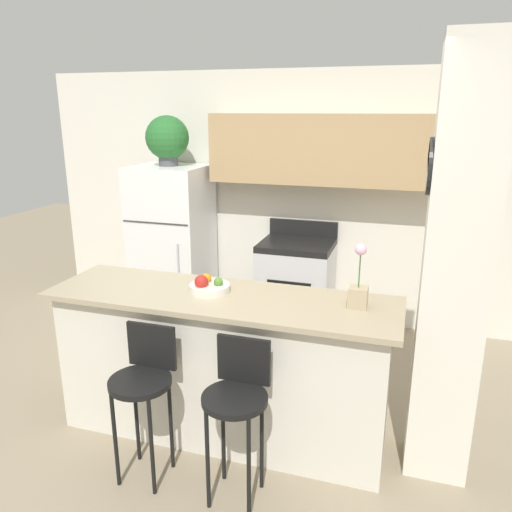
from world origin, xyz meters
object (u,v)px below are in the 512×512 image
trash_bin (217,312)px  bar_stool_left (144,381)px  refrigerator (172,243)px  potted_plant_on_fridge (167,139)px  bar_stool_right (237,398)px  fruit_bowl (209,286)px  orchid_vase (358,289)px  stove_range (296,285)px

trash_bin → bar_stool_left: bearing=-79.8°
refrigerator → trash_bin: (0.59, -0.25, -0.62)m
potted_plant_on_fridge → bar_stool_left: bearing=-67.4°
bar_stool_right → potted_plant_on_fridge: (-1.55, 2.31, 1.26)m
refrigerator → fruit_bowl: refrigerator is taller
bar_stool_left → trash_bin: (-0.37, 2.07, -0.44)m
bar_stool_left → trash_bin: bar_stool_left is taller
bar_stool_right → orchid_vase: orchid_vase is taller
refrigerator → orchid_vase: (2.12, -1.72, 0.32)m
bar_stool_right → trash_bin: bearing=114.9°
orchid_vase → fruit_bowl: bearing=-178.1°
stove_range → potted_plant_on_fridge: bearing=-177.8°
bar_stool_right → fruit_bowl: 0.80m
potted_plant_on_fridge → trash_bin: (0.59, -0.25, -1.69)m
refrigerator → fruit_bowl: size_ratio=6.05×
bar_stool_left → refrigerator: bearing=112.6°
fruit_bowl → bar_stool_left: bearing=-109.2°
stove_range → trash_bin: 0.85m
stove_range → orchid_vase: 2.05m
potted_plant_on_fridge → stove_range: bearing=2.2°
refrigerator → bar_stool_left: 2.51m
stove_range → bar_stool_left: (-0.37, -2.36, 0.17)m
orchid_vase → trash_bin: size_ratio=1.04×
potted_plant_on_fridge → trash_bin: 1.81m
bar_stool_left → fruit_bowl: 0.73m
orchid_vase → stove_range: bearing=113.8°
bar_stool_right → potted_plant_on_fridge: bearing=123.8°
potted_plant_on_fridge → orchid_vase: 2.83m
bar_stool_left → orchid_vase: orchid_vase is taller
bar_stool_right → trash_bin: 2.32m
orchid_vase → fruit_bowl: size_ratio=1.48×
fruit_bowl → trash_bin: 1.83m
bar_stool_left → trash_bin: size_ratio=2.49×
stove_range → bar_stool_right: 2.38m
bar_stool_left → potted_plant_on_fridge: size_ratio=1.91×
potted_plant_on_fridge → bar_stool_right: bearing=-56.2°
potted_plant_on_fridge → trash_bin: size_ratio=1.30×
fruit_bowl → potted_plant_on_fridge: bearing=123.4°
bar_stool_right → fruit_bowl: fruit_bowl is taller
bar_stool_right → trash_bin: (-0.96, 2.07, -0.44)m
stove_range → potted_plant_on_fridge: (-1.34, -0.05, 1.42)m
refrigerator → bar_stool_right: refrigerator is taller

